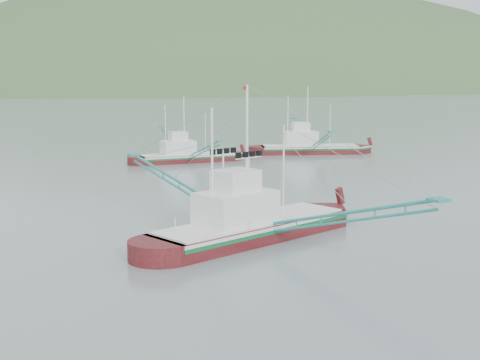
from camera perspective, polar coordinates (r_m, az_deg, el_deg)
name	(u,v)px	position (r m, az deg, el deg)	size (l,w,h in m)	color
ground	(284,242)	(42.98, 3.77, -5.31)	(1200.00, 1200.00, 0.00)	slate
main_boat	(251,209)	(43.17, 0.91, -2.46)	(15.18, 26.04, 10.76)	#470B0E
bg_boat_far	(186,152)	(82.41, -4.62, 2.36)	(12.10, 21.50, 8.72)	#470B0E
bg_boat_right	(310,139)	(91.61, 5.96, 3.49)	(13.78, 23.27, 9.85)	#470B0E
headland_right	(257,89)	(534.18, 1.43, 7.76)	(684.00, 432.00, 306.00)	#36572C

